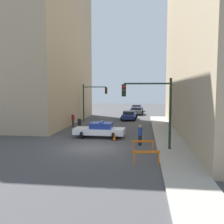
% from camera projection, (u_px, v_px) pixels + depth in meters
% --- Properties ---
extents(ground_plane, '(120.00, 120.00, 0.00)m').
position_uv_depth(ground_plane, '(91.00, 148.00, 19.15)').
color(ground_plane, '#424244').
extents(sidewalk_right, '(2.40, 44.00, 0.12)m').
position_uv_depth(sidewalk_right, '(174.00, 150.00, 18.35)').
color(sidewalk_right, '#9E998E').
rests_on(sidewalk_right, ground_plane).
extents(building_corner_left, '(14.00, 20.00, 22.63)m').
position_uv_depth(building_corner_left, '(25.00, 38.00, 33.46)').
color(building_corner_left, tan).
rests_on(building_corner_left, ground_plane).
extents(traffic_light_near, '(3.64, 0.35, 5.20)m').
position_uv_depth(traffic_light_near, '(154.00, 103.00, 18.27)').
color(traffic_light_near, black).
rests_on(traffic_light_near, sidewalk_right).
extents(traffic_light_far, '(3.44, 0.35, 5.20)m').
position_uv_depth(traffic_light_far, '(91.00, 97.00, 34.57)').
color(traffic_light_far, black).
rests_on(traffic_light_far, ground_plane).
extents(police_car, '(4.77, 2.49, 1.52)m').
position_uv_depth(police_car, '(100.00, 130.00, 23.26)').
color(police_car, white).
rests_on(police_car, ground_plane).
extents(parked_car_near, '(2.40, 4.37, 1.31)m').
position_uv_depth(parked_car_near, '(129.00, 115.00, 36.59)').
color(parked_car_near, navy).
rests_on(parked_car_near, ground_plane).
extents(parked_car_mid, '(2.32, 4.33, 1.31)m').
position_uv_depth(parked_car_mid, '(137.00, 111.00, 44.19)').
color(parked_car_mid, '#474C51').
rests_on(parked_car_mid, ground_plane).
extents(parked_car_far, '(2.56, 4.46, 1.31)m').
position_uv_depth(parked_car_far, '(137.00, 108.00, 50.63)').
color(parked_car_far, navy).
rests_on(parked_car_far, ground_plane).
extents(pedestrian_crossing, '(0.44, 0.44, 1.66)m').
position_uv_depth(pedestrian_crossing, '(79.00, 125.00, 25.66)').
color(pedestrian_crossing, '#382D23').
rests_on(pedestrian_crossing, ground_plane).
extents(pedestrian_corner, '(0.42, 0.42, 1.66)m').
position_uv_depth(pedestrian_corner, '(73.00, 120.00, 29.78)').
color(pedestrian_corner, '#382D23').
rests_on(pedestrian_corner, ground_plane).
extents(pedestrian_sidewalk, '(0.48, 0.48, 1.66)m').
position_uv_depth(pedestrian_sidewalk, '(140.00, 135.00, 20.01)').
color(pedestrian_sidewalk, black).
rests_on(pedestrian_sidewalk, ground_plane).
extents(barrier_front, '(1.59, 0.39, 0.90)m').
position_uv_depth(barrier_front, '(147.00, 156.00, 14.68)').
color(barrier_front, orange).
rests_on(barrier_front, ground_plane).
extents(barrier_mid, '(1.58, 0.42, 0.90)m').
position_uv_depth(barrier_mid, '(143.00, 144.00, 17.66)').
color(barrier_mid, orange).
rests_on(barrier_mid, ground_plane).
extents(traffic_cone, '(0.36, 0.36, 0.66)m').
position_uv_depth(traffic_cone, '(114.00, 137.00, 21.95)').
color(traffic_cone, black).
rests_on(traffic_cone, ground_plane).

